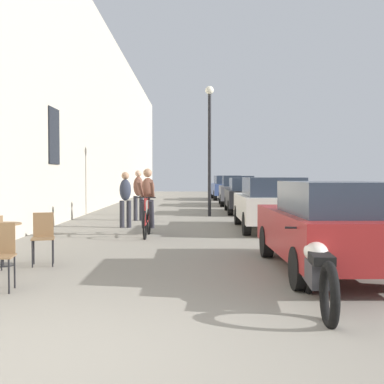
{
  "coord_description": "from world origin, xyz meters",
  "views": [
    {
      "loc": [
        1.01,
        -4.07,
        1.52
      ],
      "look_at": [
        1.07,
        10.2,
        1.05
      ],
      "focal_mm": 46.01,
      "sensor_mm": 36.0,
      "label": 1
    }
  ],
  "objects": [
    {
      "name": "parked_motorcycle",
      "position": [
        2.47,
        1.63,
        0.4
      ],
      "size": [
        0.62,
        2.15,
        0.92
      ],
      "color": "black",
      "rests_on": "ground_plane"
    },
    {
      "name": "pedestrian_near",
      "position": [
        -0.95,
        10.35,
        0.92
      ],
      "size": [
        0.37,
        0.29,
        1.64
      ],
      "color": "#26262D",
      "rests_on": "ground_plane"
    },
    {
      "name": "cafe_chair_mid_toward_wall",
      "position": [
        -1.54,
        4.31,
        0.52
      ],
      "size": [
        0.46,
        0.46,
        0.89
      ],
      "color": "black",
      "rests_on": "ground_plane"
    },
    {
      "name": "parked_car_third",
      "position": [
        3.27,
        16.01,
        0.75
      ],
      "size": [
        1.79,
        4.09,
        1.44
      ],
      "color": "black",
      "rests_on": "ground_plane"
    },
    {
      "name": "parked_car_second",
      "position": [
        3.2,
        9.7,
        0.77
      ],
      "size": [
        1.81,
        4.19,
        1.48
      ],
      "color": "beige",
      "rests_on": "ground_plane"
    },
    {
      "name": "building_facade_left",
      "position": [
        -3.45,
        14.0,
        4.47
      ],
      "size": [
        0.54,
        68.0,
        8.94
      ],
      "color": "#B7AD99",
      "rests_on": "ground_plane"
    },
    {
      "name": "pedestrian_mid",
      "position": [
        -0.82,
        12.66,
        0.97
      ],
      "size": [
        0.38,
        0.3,
        1.71
      ],
      "color": "#26262D",
      "rests_on": "ground_plane"
    },
    {
      "name": "parked_car_fifth",
      "position": [
        3.23,
        27.63,
        0.8
      ],
      "size": [
        1.93,
        4.39,
        1.55
      ],
      "color": "#384C84",
      "rests_on": "ground_plane"
    },
    {
      "name": "parked_car_fourth",
      "position": [
        3.34,
        21.38,
        0.79
      ],
      "size": [
        1.92,
        4.34,
        1.52
      ],
      "color": "#595960",
      "rests_on": "ground_plane"
    },
    {
      "name": "cyclist_on_bicycle",
      "position": [
        -0.13,
        8.35,
        0.81
      ],
      "size": [
        0.52,
        1.76,
        1.74
      ],
      "color": "black",
      "rests_on": "ground_plane"
    },
    {
      "name": "ground_plane",
      "position": [
        0.0,
        0.0,
        0.0
      ],
      "size": [
        88.0,
        88.0,
        0.0
      ],
      "primitive_type": "plane",
      "color": "gray"
    },
    {
      "name": "parked_car_nearest",
      "position": [
        3.18,
        3.65,
        0.74
      ],
      "size": [
        1.75,
        4.06,
        1.44
      ],
      "color": "maroon",
      "rests_on": "ground_plane"
    },
    {
      "name": "street_lamp",
      "position": [
        1.67,
        14.5,
        3.11
      ],
      "size": [
        0.32,
        0.32,
        4.9
      ],
      "color": "black",
      "rests_on": "ground_plane"
    }
  ]
}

